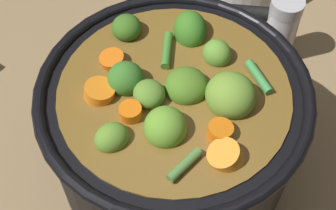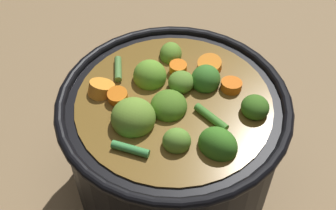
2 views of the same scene
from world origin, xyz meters
The scene contains 3 objects.
ground_plane centered at (0.00, 0.00, 0.00)m, with size 1.10×1.10×0.00m, color #8C704C.
cooking_pot centered at (0.00, 0.00, 0.08)m, with size 0.25×0.25×0.17m.
salt_shaker centered at (-0.22, -0.03, 0.05)m, with size 0.04×0.04×0.09m.
Camera 1 is at (0.19, 0.19, 0.49)m, focal length 52.21 mm.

